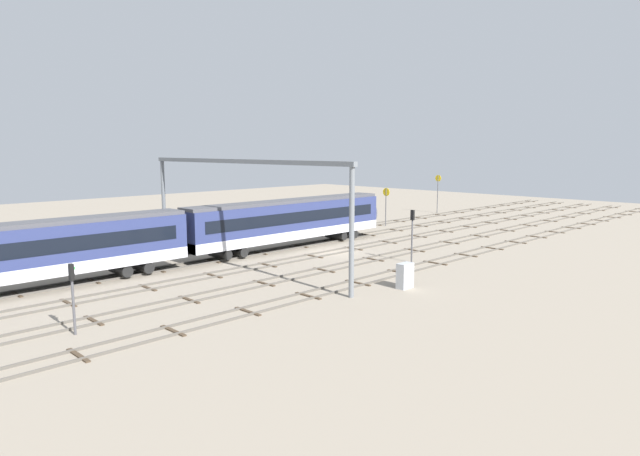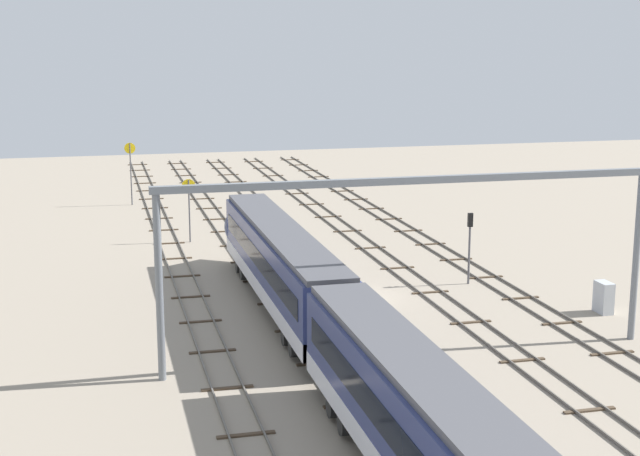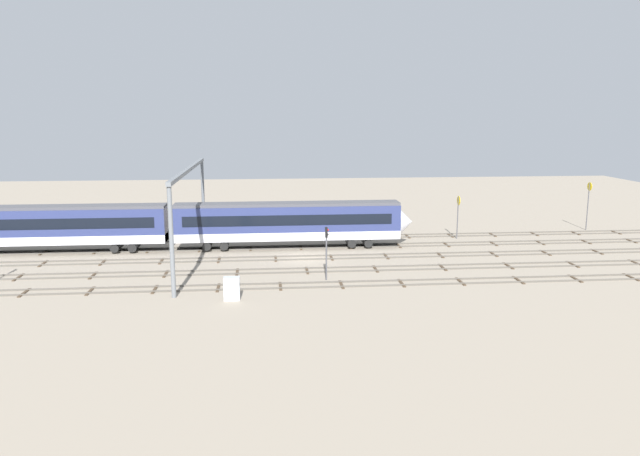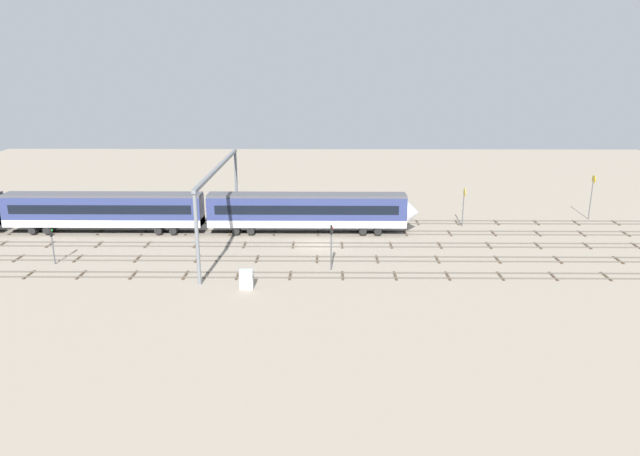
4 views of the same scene
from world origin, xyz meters
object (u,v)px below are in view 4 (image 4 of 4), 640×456
Objects in this scene: relay_cabinet at (246,279)px; signal_light_trackside_departure at (52,240)px; speed_sign_near_foreground at (592,190)px; speed_sign_mid_trackside at (464,201)px; overhead_gantry at (219,183)px; signal_light_trackside_approach at (331,241)px; train at (109,212)px.

signal_light_trackside_departure is at bearing 162.43° from relay_cabinet.
speed_sign_mid_trackside is at bearing -168.34° from speed_sign_near_foreground.
overhead_gantry is 15.63m from signal_light_trackside_approach.
train is 44.11m from speed_sign_mid_trackside.
train is at bearing 154.28° from signal_light_trackside_approach.
speed_sign_mid_trackside is 32.88m from relay_cabinet.
train is 40.57× the size of relay_cabinet.
speed_sign_mid_trackside is at bearing 43.84° from signal_light_trackside_approach.
relay_cabinet is (4.60, -13.45, -6.28)m from overhead_gantry.
overhead_gantry is 18.26m from signal_light_trackside_departure.
speed_sign_near_foreground is 1.20× the size of speed_sign_mid_trackside.
signal_light_trackside_approach is 9.66m from relay_cabinet.
signal_light_trackside_departure is 21.98m from relay_cabinet.
train reaches higher than signal_light_trackside_approach.
relay_cabinet is at bearing -71.10° from overhead_gantry.
speed_sign_near_foreground reaches higher than relay_cabinet.
speed_sign_near_foreground is 1.27× the size of signal_light_trackside_approach.
speed_sign_mid_trackside is (-17.75, -3.66, -0.58)m from speed_sign_near_foreground.
signal_light_trackside_departure is (-1.79, -11.48, -0.05)m from train.
speed_sign_near_foreground is at bearing 29.89° from signal_light_trackside_approach.
overhead_gantry is 13.66× the size of relay_cabinet.
train is 16.00× the size of signal_light_trackside_approach.
speed_sign_near_foreground reaches higher than train.
relay_cabinet is (19.11, -18.10, -1.73)m from train.
signal_light_trackside_departure is (-63.52, -18.40, -1.34)m from speed_sign_near_foreground.
speed_sign_near_foreground is 18.13m from speed_sign_mid_trackside.
signal_light_trackside_departure is (-16.29, -6.83, -4.61)m from overhead_gantry.
signal_light_trackside_departure is at bearing -163.84° from speed_sign_near_foreground.
speed_sign_near_foreground is at bearing 6.39° from train.
signal_light_trackside_departure is at bearing -157.26° from overhead_gantry.
signal_light_trackside_departure is 2.12× the size of relay_cabinet.
relay_cabinet is at bearing -17.57° from signal_light_trackside_departure.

